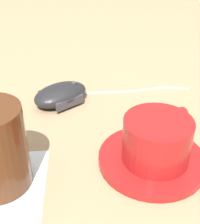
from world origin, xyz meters
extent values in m
plane|color=#9E7F5B|center=(0.00, 0.00, 0.00)|extent=(3.00, 3.00, 0.00)
cylinder|color=maroon|center=(0.08, 0.10, 0.01)|extent=(0.14, 0.14, 0.01)
cylinder|color=maroon|center=(0.08, 0.11, 0.04)|extent=(0.09, 0.09, 0.06)
torus|color=maroon|center=(0.05, 0.14, 0.04)|extent=(0.04, 0.04, 0.04)
ellipsoid|color=black|center=(-0.09, -0.02, 0.02)|extent=(0.11, 0.12, 0.03)
cylinder|color=#38383D|center=(-0.10, 0.00, 0.03)|extent=(0.01, 0.01, 0.01)
cube|color=#38383D|center=(-0.11, -0.04, 0.01)|extent=(0.04, 0.05, 0.02)
cube|color=#38383D|center=(-0.06, -0.01, 0.01)|extent=(0.04, 0.05, 0.02)
cylinder|color=white|center=(-0.12, 0.04, 0.00)|extent=(0.01, 0.04, 0.00)
cylinder|color=white|center=(-0.12, 0.08, 0.00)|extent=(0.00, 0.04, 0.00)
cylinder|color=white|center=(-0.12, 0.12, 0.00)|extent=(0.01, 0.04, 0.00)
cylinder|color=white|center=(-0.13, 0.16, 0.00)|extent=(0.01, 0.04, 0.00)
cylinder|color=white|center=(-0.13, 0.19, 0.00)|extent=(0.01, 0.04, 0.00)
sphere|color=white|center=(-0.12, 0.02, 0.00)|extent=(0.00, 0.00, 0.00)
sphere|color=white|center=(-0.12, 0.06, 0.00)|extent=(0.00, 0.00, 0.00)
sphere|color=white|center=(-0.12, 0.10, 0.00)|extent=(0.00, 0.00, 0.00)
sphere|color=white|center=(-0.13, 0.14, 0.00)|extent=(0.00, 0.00, 0.00)
sphere|color=white|center=(-0.13, 0.18, 0.00)|extent=(0.00, 0.00, 0.00)
sphere|color=white|center=(-0.12, 0.21, 0.00)|extent=(0.00, 0.00, 0.00)
camera|label=1|loc=(0.39, 0.02, 0.28)|focal=50.00mm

